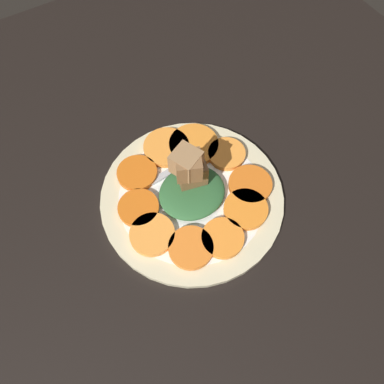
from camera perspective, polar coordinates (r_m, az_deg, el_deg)
table_slab at (r=62.07cm, az=0.00°, el=-1.36°), size 120.00×120.00×2.00cm
plate at (r=60.72cm, az=0.00°, el=-0.71°), size 29.59×29.59×1.05cm
carrot_slice_0 at (r=64.70cm, az=-3.91°, el=6.83°), size 7.89×7.89×0.97cm
carrot_slice_1 at (r=62.36cm, az=-8.36°, el=2.88°), size 6.64×6.64×0.97cm
carrot_slice_2 at (r=59.22cm, az=-8.15°, el=-2.40°), size 6.47×6.47×0.97cm
carrot_slice_3 at (r=57.12cm, az=-6.07°, el=-6.42°), size 6.91×6.91×0.97cm
carrot_slice_4 at (r=56.05cm, az=-0.17°, el=-8.47°), size 6.77×6.77×0.97cm
carrot_slice_5 at (r=56.65cm, az=4.28°, el=-7.24°), size 6.47×6.47×0.97cm
carrot_slice_6 at (r=59.12cm, az=8.19°, el=-2.60°), size 6.95×6.95×0.97cm
carrot_slice_7 at (r=61.32cm, az=8.86°, el=1.14°), size 7.08×7.08×0.97cm
carrot_slice_8 at (r=64.04cm, az=5.30°, el=5.82°), size 6.37×6.37×0.97cm
carrot_slice_9 at (r=64.86cm, az=0.27°, el=7.22°), size 8.52×8.52×0.97cm
center_pile at (r=57.65cm, az=-0.23°, el=1.99°), size 10.79×9.71×9.47cm
fork at (r=62.68cm, az=-2.20°, el=3.80°), size 18.40×2.60×0.40cm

